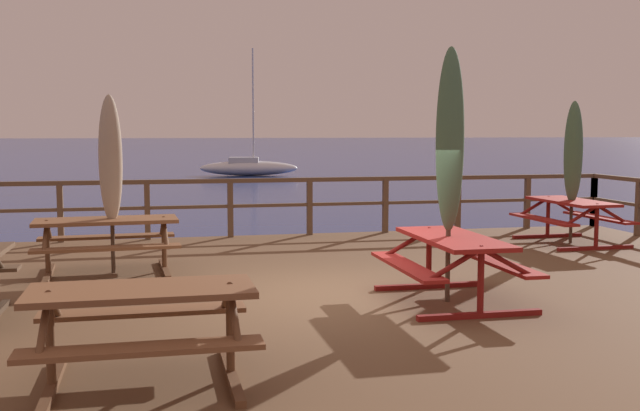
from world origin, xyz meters
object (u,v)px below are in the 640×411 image
Objects in this scene: picnic_table_mid_right at (453,254)px; patio_umbrella_tall_back_left at (573,153)px; picnic_table_mid_centre at (571,212)px; patio_umbrella_tall_mid_right at (111,160)px; picnic_table_back_right at (107,234)px; sailboat_distant at (248,167)px; picnic_table_back_left at (142,315)px; patio_umbrella_short_back at (450,141)px.

picnic_table_mid_right is 0.76× the size of patio_umbrella_tall_back_left.
patio_umbrella_tall_mid_right is at bearing -171.64° from picnic_table_mid_centre.
sailboat_distant is at bearing 80.03° from picnic_table_back_right.
sailboat_distant reaches higher than patio_umbrella_tall_mid_right.
patio_umbrella_tall_back_left is at bearing 39.49° from picnic_table_back_left.
picnic_table_back_right is 0.80× the size of patio_umbrella_tall_back_left.
patio_umbrella_tall_mid_right is (0.08, 0.05, 1.01)m from picnic_table_back_right.
patio_umbrella_short_back is (3.39, 2.15, 1.30)m from picnic_table_back_left.
picnic_table_mid_right is 37.80m from sailboat_distant.
picnic_table_back_left is 0.59× the size of patio_umbrella_short_back.
picnic_table_mid_right is 5.50m from patio_umbrella_tall_back_left.
sailboat_distant is at bearing 86.63° from patio_umbrella_short_back.
picnic_table_back_left is (-3.44, -2.13, -0.01)m from picnic_table_mid_right.
sailboat_distant is at bearing 92.72° from picnic_table_mid_centre.
picnic_table_mid_right is 0.76× the size of patio_umbrella_tall_mid_right.
picnic_table_back_left is at bearing -83.24° from picnic_table_back_right.
patio_umbrella_tall_back_left reaches higher than picnic_table_mid_centre.
picnic_table_mid_centre is at bearing 44.64° from patio_umbrella_short_back.
picnic_table_back_left is 4.93m from patio_umbrella_tall_mid_right.
picnic_table_back_right and picnic_table_back_left have the same top height.
picnic_table_back_left is 0.69× the size of patio_umbrella_tall_back_left.
sailboat_distant is at bearing 86.70° from picnic_table_mid_right.
picnic_table_back_left is 0.22× the size of sailboat_distant.
patio_umbrella_tall_mid_right is 7.81m from patio_umbrella_tall_back_left.
picnic_table_mid_right is at bearing -134.81° from picnic_table_mid_centre.
picnic_table_back_left is 0.70× the size of patio_umbrella_tall_mid_right.
sailboat_distant is (6.17, 35.10, -0.79)m from picnic_table_back_right.
picnic_table_back_right is at bearing 96.76° from picnic_table_back_left.
sailboat_distant is at bearing 80.13° from patio_umbrella_tall_mid_right.
patio_umbrella_short_back is 37.83m from sailboat_distant.
patio_umbrella_tall_mid_right is (-7.71, -1.13, 1.01)m from picnic_table_mid_centre.
picnic_table_mid_right is 0.99× the size of picnic_table_mid_centre.
sailboat_distant reaches higher than patio_umbrella_tall_back_left.
picnic_table_mid_right is at bearing -134.74° from patio_umbrella_tall_back_left.
picnic_table_back_right is 7.96m from patio_umbrella_tall_back_left.
patio_umbrella_tall_back_left is at bearing 8.54° from patio_umbrella_tall_mid_right.
picnic_table_mid_centre is 0.25× the size of sailboat_distant.
picnic_table_back_right is 0.80× the size of patio_umbrella_tall_mid_right.
patio_umbrella_tall_mid_right is at bearing 145.63° from patio_umbrella_short_back.
picnic_table_mid_right is 4.86m from patio_umbrella_tall_mid_right.
picnic_table_mid_centre is 9.35m from picnic_table_back_left.
patio_umbrella_tall_back_left reaches higher than picnic_table_back_left.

